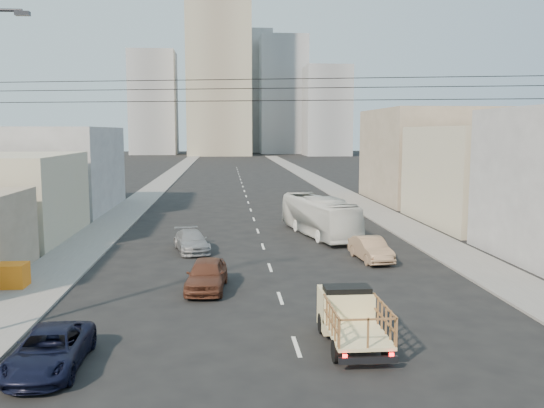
{
  "coord_description": "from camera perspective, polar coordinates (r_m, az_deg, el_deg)",
  "views": [
    {
      "loc": [
        -2.47,
        -17.48,
        7.58
      ],
      "look_at": [
        0.18,
        14.8,
        3.5
      ],
      "focal_mm": 38.0,
      "sensor_mm": 36.0,
      "label": 1
    }
  ],
  "objects": [
    {
      "name": "midrise_east",
      "position": [
        185.46,
        5.46,
        9.14
      ],
      "size": [
        14.0,
        14.0,
        28.0
      ],
      "primitive_type": "cube",
      "color": "gray",
      "rests_on": "ground"
    },
    {
      "name": "city_bus",
      "position": [
        42.28,
        4.7,
        -1.2
      ],
      "size": [
        4.5,
        10.6,
        2.87
      ],
      "primitive_type": "imported",
      "rotation": [
        0.0,
        0.0,
        0.21
      ],
      "color": "silver",
      "rests_on": "ground"
    },
    {
      "name": "bldg_right_far",
      "position": [
        65.51,
        15.42,
        4.67
      ],
      "size": [
        12.0,
        16.0,
        10.0
      ],
      "primitive_type": "cube",
      "color": "gray",
      "rests_on": "ground"
    },
    {
      "name": "navy_pickup",
      "position": [
        20.27,
        -21.18,
        -13.36
      ],
      "size": [
        2.12,
        4.59,
        1.28
      ],
      "primitive_type": "imported",
      "rotation": [
        0.0,
        0.0,
        0.0
      ],
      "color": "black",
      "rests_on": "ground"
    },
    {
      "name": "high_rise_tower",
      "position": [
        188.83,
        -5.28,
        13.97
      ],
      "size": [
        20.0,
        20.0,
        60.0
      ],
      "primitive_type": "cube",
      "color": "gray",
      "rests_on": "ground"
    },
    {
      "name": "midrise_nw",
      "position": [
        199.1,
        -11.65,
        9.75
      ],
      "size": [
        15.0,
        15.0,
        34.0
      ],
      "primitive_type": "cube",
      "color": "gray",
      "rests_on": "ground"
    },
    {
      "name": "sedan_brown",
      "position": [
        28.02,
        -6.49,
        -6.96
      ],
      "size": [
        2.17,
        4.59,
        1.52
      ],
      "primitive_type": "imported",
      "rotation": [
        0.0,
        0.0,
        -0.09
      ],
      "color": "#582E1E",
      "rests_on": "ground"
    },
    {
      "name": "crate_stack",
      "position": [
        30.76,
        -24.73,
        -6.44
      ],
      "size": [
        1.8,
        1.2,
        1.14
      ],
      "color": "orange",
      "rests_on": "sidewalk_left"
    },
    {
      "name": "sidewalk_right",
      "position": [
        88.95,
        4.53,
        2.31
      ],
      "size": [
        3.5,
        180.0,
        0.12
      ],
      "primitive_type": "cube",
      "color": "slate",
      "rests_on": "ground"
    },
    {
      "name": "bldg_left_far",
      "position": [
        59.1,
        -21.47,
        3.21
      ],
      "size": [
        12.0,
        16.0,
        8.0
      ],
      "primitive_type": "cube",
      "color": "gray",
      "rests_on": "ground"
    },
    {
      "name": "overhead_wires",
      "position": [
        19.19,
        2.78,
        11.31
      ],
      "size": [
        23.01,
        5.02,
        0.72
      ],
      "color": "black",
      "rests_on": "ground"
    },
    {
      "name": "bldg_right_mid",
      "position": [
        50.64,
        21.06,
        2.65
      ],
      "size": [
        11.0,
        14.0,
        8.0
      ],
      "primitive_type": "cube",
      "color": "#B8B294",
      "rests_on": "ground"
    },
    {
      "name": "ground",
      "position": [
        19.22,
        3.21,
        -16.07
      ],
      "size": [
        420.0,
        420.0,
        0.0
      ],
      "primitive_type": "plane",
      "color": "black",
      "rests_on": "ground"
    },
    {
      "name": "midrise_back",
      "position": [
        218.13,
        -2.51,
        10.97
      ],
      "size": [
        18.0,
        18.0,
        44.0
      ],
      "primitive_type": "cube",
      "color": "gray",
      "rests_on": "ground"
    },
    {
      "name": "sedan_grey",
      "position": [
        37.02,
        -7.98,
        -3.67
      ],
      "size": [
        2.78,
        4.82,
        1.31
      ],
      "primitive_type": "imported",
      "rotation": [
        0.0,
        0.0,
        0.22
      ],
      "color": "gray",
      "rests_on": "ground"
    },
    {
      "name": "sedan_tan",
      "position": [
        34.54,
        9.75,
        -4.42
      ],
      "size": [
        1.93,
        4.38,
        1.4
      ],
      "primitive_type": "imported",
      "rotation": [
        0.0,
        0.0,
        0.11
      ],
      "color": "#9D7A5C",
      "rests_on": "ground"
    },
    {
      "name": "midrise_ne",
      "position": [
        203.9,
        1.09,
        10.68
      ],
      "size": [
        16.0,
        16.0,
        40.0
      ],
      "primitive_type": "cube",
      "color": "gray",
      "rests_on": "ground"
    },
    {
      "name": "lane_dashes",
      "position": [
        70.93,
        -2.67,
        1.05
      ],
      "size": [
        0.15,
        104.0,
        0.01
      ],
      "color": "silver",
      "rests_on": "ground"
    },
    {
      "name": "sidewalk_left",
      "position": [
        88.3,
        -10.72,
        2.17
      ],
      "size": [
        3.5,
        180.0,
        0.12
      ],
      "primitive_type": "cube",
      "color": "slate",
      "rests_on": "ground"
    },
    {
      "name": "flatbed_pickup",
      "position": [
        21.1,
        7.9,
        -10.8
      ],
      "size": [
        1.95,
        4.41,
        1.9
      ],
      "color": "beige",
      "rests_on": "ground"
    }
  ]
}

